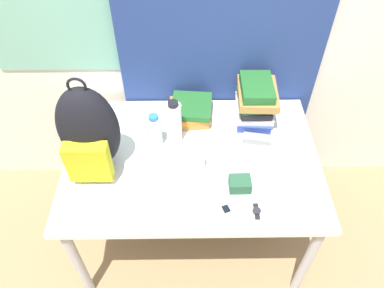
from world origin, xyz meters
name	(u,v)px	position (x,y,z in m)	size (l,w,h in m)	color
wall_back	(190,7)	(0.00, 0.97, 1.25)	(6.00, 0.06, 2.50)	silver
curtain_blue	(224,13)	(0.16, 0.92, 1.25)	(1.10, 0.04, 2.50)	navy
desk	(192,166)	(0.00, 0.44, 0.64)	(1.29, 0.89, 0.71)	silver
backpack	(89,132)	(-0.48, 0.40, 0.94)	(0.28, 0.25, 0.53)	black
book_stack_left	(191,110)	(0.00, 0.74, 0.76)	(0.24, 0.24, 0.10)	olive
book_stack_center	(256,101)	(0.35, 0.74, 0.83)	(0.22, 0.30, 0.24)	navy
water_bottle	(155,132)	(-0.19, 0.53, 0.81)	(0.07, 0.07, 0.21)	silver
sports_bottle	(174,123)	(-0.09, 0.56, 0.84)	(0.08, 0.08, 0.27)	white
sunscreen_bottle	(200,160)	(0.04, 0.37, 0.78)	(0.04, 0.04, 0.14)	white
cell_phone	(226,210)	(0.15, 0.12, 0.72)	(0.07, 0.10, 0.02)	#B7BCC6
sunglasses_case	(257,139)	(0.35, 0.55, 0.73)	(0.16, 0.08, 0.04)	gray
camera_pouch	(240,184)	(0.22, 0.25, 0.74)	(0.10, 0.08, 0.06)	#234C33
wristwatch	(257,211)	(0.29, 0.11, 0.72)	(0.04, 0.09, 0.01)	black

